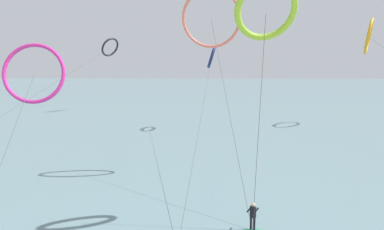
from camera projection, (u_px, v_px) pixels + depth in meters
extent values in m
cube|color=slate|center=(199.00, 92.00, 109.47)|extent=(400.00, 200.00, 0.08)
cylinder|color=black|center=(254.00, 225.00, 17.90)|extent=(0.12, 0.12, 0.80)
cylinder|color=black|center=(251.00, 223.00, 18.14)|extent=(0.12, 0.12, 0.80)
cube|color=black|center=(253.00, 212.00, 17.91)|extent=(0.34, 0.38, 0.62)
sphere|color=tan|center=(253.00, 205.00, 17.84)|extent=(0.22, 0.22, 0.22)
cylinder|color=black|center=(255.00, 212.00, 17.83)|extent=(0.47, 0.35, 0.39)
cylinder|color=black|center=(250.00, 208.00, 18.21)|extent=(0.47, 0.35, 0.39)
torus|color=black|center=(110.00, 47.00, 62.72)|extent=(4.01, 4.56, 3.68)
cylinder|color=#3F3F3F|center=(41.00, 92.00, 37.13)|extent=(1.51, 53.97, 12.55)
torus|color=navy|center=(212.00, 57.00, 45.22)|extent=(1.44, 3.42, 3.37)
cylinder|color=#3F3F3F|center=(202.00, 109.00, 30.65)|extent=(2.70, 31.33, 10.30)
torus|color=#EA7260|center=(211.00, 18.00, 26.03)|extent=(5.01, 2.09, 4.74)
cylinder|color=#3F3F3F|center=(228.00, 107.00, 22.08)|extent=(2.17, 10.09, 13.02)
torus|color=orange|center=(369.00, 36.00, 48.21)|extent=(3.53, 5.26, 5.39)
torus|color=#8CC62D|center=(266.00, 10.00, 17.54)|extent=(3.72, 2.36, 3.28)
cylinder|color=#3F3F3F|center=(259.00, 125.00, 17.84)|extent=(0.64, 1.46, 12.19)
torus|color=#CC288E|center=(34.00, 73.00, 28.53)|extent=(5.66, 2.21, 5.44)
cylinder|color=#3F3F3F|center=(8.00, 146.00, 20.66)|extent=(4.93, 17.23, 8.48)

